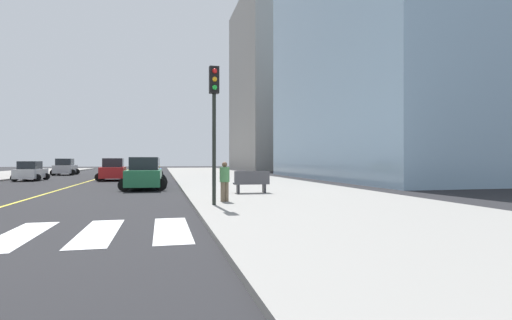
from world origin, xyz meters
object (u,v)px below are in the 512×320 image
(car_silver_second, at_px, (65,167))
(pedestrian_waiting_east, at_px, (225,180))
(car_blue_fifth, at_px, (148,172))
(car_yellow_fourth, at_px, (152,168))
(traffic_light_near_corner, at_px, (214,108))
(car_white_third, at_px, (31,172))
(car_green_sixth, at_px, (144,174))
(car_red_nearest, at_px, (113,170))
(park_bench, at_px, (251,182))

(car_silver_second, height_order, pedestrian_waiting_east, car_silver_second)
(car_blue_fifth, height_order, pedestrian_waiting_east, car_blue_fifth)
(car_yellow_fourth, relative_size, traffic_light_near_corner, 0.80)
(car_silver_second, distance_m, car_white_third, 13.34)
(car_green_sixth, bearing_deg, car_silver_second, -67.14)
(car_green_sixth, bearing_deg, car_red_nearest, -73.54)
(car_silver_second, relative_size, car_white_third, 1.15)
(car_blue_fifth, bearing_deg, car_silver_second, -64.27)
(car_red_nearest, height_order, car_silver_second, car_silver_second)
(car_yellow_fourth, xyz_separation_m, park_bench, (5.52, -27.73, -0.17))
(car_blue_fifth, distance_m, park_bench, 13.01)
(car_white_third, relative_size, car_green_sixth, 0.86)
(park_bench, bearing_deg, car_silver_second, 27.76)
(car_silver_second, xyz_separation_m, car_yellow_fourth, (10.19, -4.55, -0.07))
(car_silver_second, relative_size, pedestrian_waiting_east, 2.81)
(car_blue_fifth, height_order, traffic_light_near_corner, traffic_light_near_corner)
(car_red_nearest, distance_m, car_silver_second, 16.08)
(car_silver_second, distance_m, car_green_sixth, 28.21)
(park_bench, bearing_deg, pedestrian_waiting_east, 154.09)
(car_red_nearest, height_order, pedestrian_waiting_east, car_red_nearest)
(traffic_light_near_corner, distance_m, park_bench, 6.25)
(traffic_light_near_corner, height_order, pedestrian_waiting_east, traffic_light_near_corner)
(car_red_nearest, xyz_separation_m, car_white_third, (-7.00, 1.09, -0.12))
(car_red_nearest, xyz_separation_m, park_bench, (8.61, -17.86, -0.23))
(car_white_third, xyz_separation_m, car_yellow_fourth, (10.09, 8.79, 0.06))
(car_white_third, relative_size, park_bench, 2.14)
(park_bench, distance_m, pedestrian_waiting_east, 4.22)
(car_red_nearest, height_order, car_white_third, car_red_nearest)
(car_blue_fifth, bearing_deg, car_red_nearest, -63.00)
(car_red_nearest, height_order, car_yellow_fourth, car_red_nearest)
(car_red_nearest, distance_m, car_white_third, 7.08)
(car_blue_fifth, bearing_deg, park_bench, 113.54)
(car_silver_second, relative_size, car_blue_fifth, 1.03)
(car_white_third, bearing_deg, car_yellow_fourth, 43.23)
(car_blue_fifth, distance_m, pedestrian_waiting_east, 15.93)
(car_blue_fifth, bearing_deg, traffic_light_near_corner, 98.81)
(car_green_sixth, bearing_deg, traffic_light_near_corner, 106.67)
(car_white_third, bearing_deg, pedestrian_waiting_east, -56.76)
(car_yellow_fourth, relative_size, pedestrian_waiting_east, 2.57)
(traffic_light_near_corner, bearing_deg, car_white_third, -61.17)
(car_white_third, xyz_separation_m, pedestrian_waiting_east, (13.65, -22.67, 0.23))
(pedestrian_waiting_east, bearing_deg, car_white_third, 102.43)
(car_red_nearest, bearing_deg, car_green_sixth, 103.26)
(traffic_light_near_corner, bearing_deg, car_red_nearest, -74.97)
(car_blue_fifth, distance_m, car_green_sixth, 5.83)
(car_yellow_fourth, xyz_separation_m, car_green_sixth, (0.06, -21.73, 0.08))
(car_blue_fifth, relative_size, traffic_light_near_corner, 0.85)
(car_white_third, xyz_separation_m, car_green_sixth, (10.16, -12.94, 0.13))
(car_red_nearest, xyz_separation_m, car_silver_second, (-7.10, 14.43, 0.01))
(car_green_sixth, xyz_separation_m, pedestrian_waiting_east, (3.50, -9.73, 0.10))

